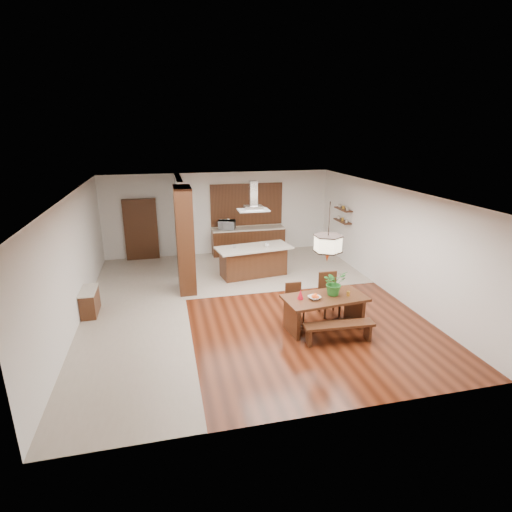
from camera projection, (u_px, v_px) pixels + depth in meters
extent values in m
plane|color=#3C170B|center=(245.00, 302.00, 10.44)|extent=(9.00, 9.00, 0.00)
cube|color=white|center=(244.00, 191.00, 9.56)|extent=(8.00, 9.00, 0.04)
cube|color=silver|center=(219.00, 214.00, 14.17)|extent=(8.00, 0.04, 2.90)
cube|color=silver|center=(306.00, 336.00, 5.83)|extent=(8.00, 0.04, 2.90)
cube|color=silver|center=(73.00, 261.00, 9.13)|extent=(0.04, 9.00, 2.90)
cube|color=silver|center=(388.00, 240.00, 10.87)|extent=(0.04, 9.00, 2.90)
cube|color=#B1A393|center=(136.00, 313.00, 9.84)|extent=(2.50, 9.00, 0.01)
cube|color=#B1A393|center=(267.00, 268.00, 13.03)|extent=(5.50, 4.00, 0.01)
cube|color=#391F0E|center=(244.00, 192.00, 9.56)|extent=(8.00, 9.00, 0.02)
cube|color=black|center=(185.00, 240.00, 10.81)|extent=(0.45, 1.00, 2.90)
cube|color=silver|center=(181.00, 223.00, 12.75)|extent=(0.18, 2.40, 2.90)
cube|color=black|center=(90.00, 302.00, 9.70)|extent=(0.37, 0.88, 0.63)
cube|color=black|center=(141.00, 230.00, 13.61)|extent=(1.10, 0.20, 2.10)
cube|color=black|center=(248.00, 241.00, 14.42)|extent=(2.60, 0.60, 0.90)
cube|color=beige|center=(248.00, 229.00, 14.27)|extent=(2.60, 0.62, 0.05)
cube|color=#9F692F|center=(247.00, 204.00, 14.26)|extent=(2.60, 0.08, 1.50)
cube|color=black|center=(342.00, 221.00, 13.27)|extent=(0.26, 0.90, 0.04)
cube|color=black|center=(343.00, 209.00, 13.15)|extent=(0.26, 0.90, 0.04)
cube|color=black|center=(325.00, 298.00, 8.89)|extent=(1.92, 1.10, 0.06)
cube|color=black|center=(292.00, 319.00, 8.75)|extent=(0.16, 0.74, 0.70)
cube|color=black|center=(354.00, 309.00, 9.25)|extent=(0.16, 0.74, 0.70)
imported|color=#246C24|center=(334.00, 283.00, 8.92)|extent=(0.60, 0.55, 0.57)
imported|color=beige|center=(314.00, 298.00, 8.75)|extent=(0.33, 0.33, 0.07)
cone|color=#B60D1F|center=(300.00, 294.00, 8.73)|extent=(0.17, 0.17, 0.22)
cylinder|color=gold|center=(348.00, 294.00, 8.92)|extent=(0.10, 0.10, 0.11)
cube|color=black|center=(253.00, 262.00, 12.22)|extent=(2.04, 1.01, 0.88)
cube|color=beige|center=(254.00, 248.00, 12.03)|extent=(2.37, 1.30, 0.05)
imported|color=silver|center=(267.00, 245.00, 12.05)|extent=(0.17, 0.17, 0.10)
imported|color=silver|center=(227.00, 225.00, 14.04)|extent=(0.66, 0.54, 0.32)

